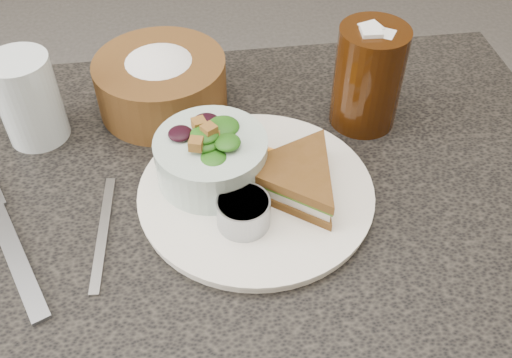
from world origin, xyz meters
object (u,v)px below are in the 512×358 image
object	(u,v)px
salad_bowl	(211,152)
dressing_ramekin	(243,212)
cola_glass	(369,74)
bread_basket	(160,76)
water_glass	(29,99)
sandwich	(295,179)
dinner_plate	(256,193)

from	to	relation	value
salad_bowl	dressing_ramekin	size ratio (longest dim) A/B	2.23
cola_glass	salad_bowl	bearing A→B (deg)	-156.26
salad_bowl	bread_basket	bearing A→B (deg)	108.90
cola_glass	water_glass	world-z (taller)	cola_glass
cola_glass	bread_basket	bearing A→B (deg)	165.79
sandwich	bread_basket	bearing A→B (deg)	164.26
bread_basket	cola_glass	size ratio (longest dim) A/B	1.18
salad_bowl	water_glass	size ratio (longest dim) A/B	1.12
dinner_plate	dressing_ramekin	size ratio (longest dim) A/B	4.62
sandwich	salad_bowl	distance (m)	0.11
sandwich	salad_bowl	bearing A→B (deg)	-164.85
salad_bowl	cola_glass	bearing A→B (deg)	23.74
sandwich	water_glass	size ratio (longest dim) A/B	1.26
dressing_ramekin	water_glass	xyz separation A→B (m)	(-0.26, 0.21, 0.03)
salad_bowl	dressing_ramekin	world-z (taller)	salad_bowl
sandwich	bread_basket	distance (m)	0.26
salad_bowl	sandwich	bearing A→B (deg)	-22.43
sandwich	water_glass	xyz separation A→B (m)	(-0.33, 0.17, 0.03)
water_glass	bread_basket	bearing A→B (deg)	13.64
dinner_plate	water_glass	bearing A→B (deg)	150.72
cola_glass	water_glass	size ratio (longest dim) A/B	1.27
dinner_plate	bread_basket	size ratio (longest dim) A/B	1.55
cola_glass	water_glass	distance (m)	0.45
dinner_plate	dressing_ramekin	distance (m)	0.06
salad_bowl	cola_glass	distance (m)	0.24
dressing_ramekin	sandwich	bearing A→B (deg)	32.19
sandwich	cola_glass	size ratio (longest dim) A/B	0.99
salad_bowl	bread_basket	size ratio (longest dim) A/B	0.75
water_glass	salad_bowl	bearing A→B (deg)	-28.70
dinner_plate	salad_bowl	bearing A→B (deg)	148.13
dinner_plate	bread_basket	world-z (taller)	bread_basket
dinner_plate	salad_bowl	distance (m)	0.08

